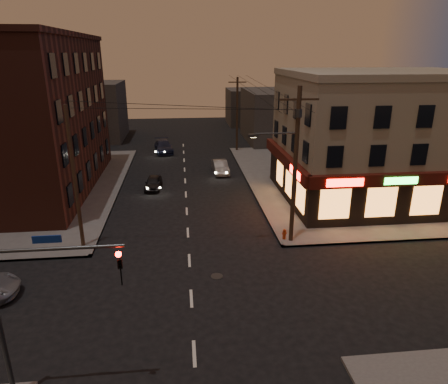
{
  "coord_description": "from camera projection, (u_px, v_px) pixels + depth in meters",
  "views": [
    {
      "loc": [
        -0.21,
        -17.64,
        11.99
      ],
      "look_at": [
        2.48,
        7.24,
        3.2
      ],
      "focal_mm": 32.0,
      "sensor_mm": 36.0,
      "label": 1
    }
  ],
  "objects": [
    {
      "name": "pizza_building",
      "position": [
        377.0,
        137.0,
        32.98
      ],
      "size": [
        15.85,
        12.85,
        10.5
      ],
      "color": "gray",
      "rests_on": "sidewalk_ne"
    },
    {
      "name": "bg_building_nw",
      "position": [
        91.0,
        111.0,
        57.3
      ],
      "size": [
        9.0,
        10.0,
        8.0
      ],
      "primitive_type": "cube",
      "color": "#3F3D3A",
      "rests_on": "ground"
    },
    {
      "name": "traffic_signal",
      "position": [
        26.0,
        300.0,
        13.34
      ],
      "size": [
        4.49,
        0.32,
        6.47
      ],
      "color": "#333538",
      "rests_on": "ground"
    },
    {
      "name": "sedan_mid",
      "position": [
        220.0,
        167.0,
        41.62
      ],
      "size": [
        1.65,
        4.14,
        1.34
      ],
      "primitive_type": "imported",
      "rotation": [
        0.0,
        0.0,
        0.06
      ],
      "color": "slate",
      "rests_on": "ground"
    },
    {
      "name": "brick_apartment",
      "position": [
        16.0,
        117.0,
        34.69
      ],
      "size": [
        12.0,
        20.0,
        13.0
      ],
      "primitive_type": "cube",
      "color": "#441D15",
      "rests_on": "sidewalk_nw"
    },
    {
      "name": "utility_pole_main",
      "position": [
        294.0,
        158.0,
        24.75
      ],
      "size": [
        4.2,
        0.44,
        10.0
      ],
      "color": "#382619",
      "rests_on": "sidewalk_ne"
    },
    {
      "name": "bg_building_ne_a",
      "position": [
        282.0,
        116.0,
        56.45
      ],
      "size": [
        10.0,
        12.0,
        7.0
      ],
      "primitive_type": "cube",
      "color": "#3F3D3A",
      "rests_on": "ground"
    },
    {
      "name": "ground",
      "position": [
        191.0,
        298.0,
        20.54
      ],
      "size": [
        120.0,
        120.0,
        0.0
      ],
      "primitive_type": "plane",
      "color": "black",
      "rests_on": "ground"
    },
    {
      "name": "sedan_far",
      "position": [
        163.0,
        146.0,
        50.35
      ],
      "size": [
        2.73,
        5.33,
        1.48
      ],
      "primitive_type": "imported",
      "rotation": [
        0.0,
        0.0,
        0.13
      ],
      "color": "#1B2037",
      "rests_on": "ground"
    },
    {
      "name": "sedan_near",
      "position": [
        153.0,
        183.0,
        36.85
      ],
      "size": [
        1.66,
        3.6,
        1.19
      ],
      "primitive_type": "imported",
      "rotation": [
        0.0,
        0.0,
        -0.07
      ],
      "color": "black",
      "rests_on": "ground"
    },
    {
      "name": "utility_pole_west",
      "position": [
        75.0,
        179.0,
        24.41
      ],
      "size": [
        0.24,
        0.24,
        9.0
      ],
      "primitive_type": "cylinder",
      "color": "#382619",
      "rests_on": "sidewalk_nw"
    },
    {
      "name": "fire_hydrant",
      "position": [
        284.0,
        233.0,
        26.64
      ],
      "size": [
        0.33,
        0.33,
        0.72
      ],
      "rotation": [
        0.0,
        0.0,
        0.22
      ],
      "color": "#962D0D",
      "rests_on": "sidewalk_ne"
    },
    {
      "name": "sidewalk_ne",
      "position": [
        365.0,
        177.0,
        40.16
      ],
      "size": [
        24.0,
        28.0,
        0.15
      ],
      "primitive_type": "cube",
      "color": "#514F4C",
      "rests_on": "ground"
    },
    {
      "name": "utility_pole_far",
      "position": [
        237.0,
        114.0,
        49.71
      ],
      "size": [
        0.26,
        0.26,
        9.0
      ],
      "primitive_type": "cylinder",
      "color": "#382619",
      "rests_on": "sidewalk_ne"
    },
    {
      "name": "bg_building_ne_b",
      "position": [
        251.0,
        107.0,
        69.54
      ],
      "size": [
        8.0,
        8.0,
        6.0
      ],
      "primitive_type": "cube",
      "color": "#3F3D3A",
      "rests_on": "ground"
    }
  ]
}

